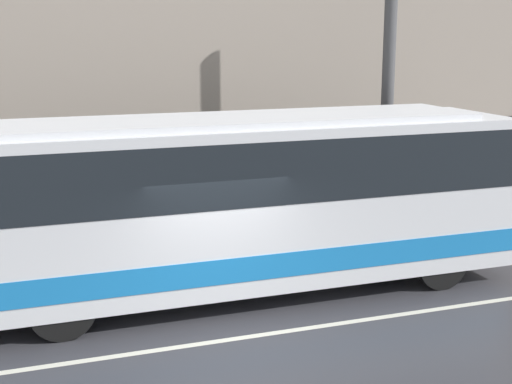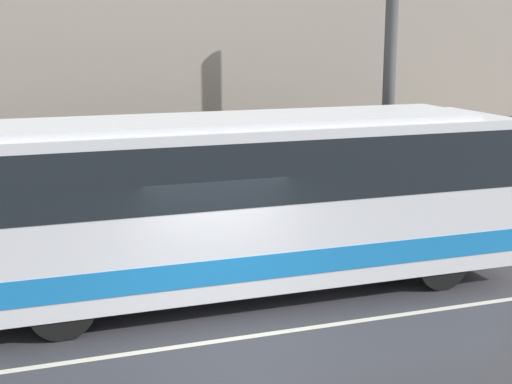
{
  "view_description": "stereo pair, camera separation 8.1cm",
  "coord_description": "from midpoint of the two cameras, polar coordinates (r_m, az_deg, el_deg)",
  "views": [
    {
      "loc": [
        -3.26,
        -10.4,
        4.93
      ],
      "look_at": [
        1.11,
        2.04,
        1.97
      ],
      "focal_mm": 50.0,
      "sensor_mm": 36.0,
      "label": 1
    },
    {
      "loc": [
        -3.19,
        -10.43,
        4.93
      ],
      "look_at": [
        1.11,
        2.04,
        1.97
      ],
      "focal_mm": 50.0,
      "sensor_mm": 36.0,
      "label": 2
    }
  ],
  "objects": [
    {
      "name": "pedestrian_waiting",
      "position": [
        15.77,
        -12.71,
        -2.07
      ],
      "size": [
        0.36,
        0.36,
        1.77
      ],
      "color": "navy",
      "rests_on": "sidewalk"
    },
    {
      "name": "sidewalk",
      "position": [
        16.89,
        -7.23,
        -4.11
      ],
      "size": [
        60.0,
        2.89,
        0.17
      ],
      "color": "gray",
      "rests_on": "ground_plane"
    },
    {
      "name": "utility_pole_near",
      "position": [
        17.08,
        10.76,
        9.08
      ],
      "size": [
        0.3,
        0.3,
        7.51
      ],
      "color": "#4C4C4F",
      "rests_on": "sidewalk"
    },
    {
      "name": "lane_stripe",
      "position": [
        11.96,
        -1.69,
        -11.67
      ],
      "size": [
        54.0,
        0.14,
        0.01
      ],
      "color": "beige",
      "rests_on": "ground_plane"
    },
    {
      "name": "building_facade",
      "position": [
        17.75,
        -8.76,
        12.31
      ],
      "size": [
        60.0,
        0.35,
        10.09
      ],
      "color": "gray",
      "rests_on": "ground_plane"
    },
    {
      "name": "ground_plane",
      "position": [
        11.96,
        -1.69,
        -11.68
      ],
      "size": [
        60.0,
        60.0,
        0.0
      ],
      "primitive_type": "plane",
      "color": "#333338"
    },
    {
      "name": "transit_bus",
      "position": [
        13.36,
        -1.99,
        -0.36
      ],
      "size": [
        11.21,
        2.53,
        3.41
      ],
      "color": "silver",
      "rests_on": "ground_plane"
    }
  ]
}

